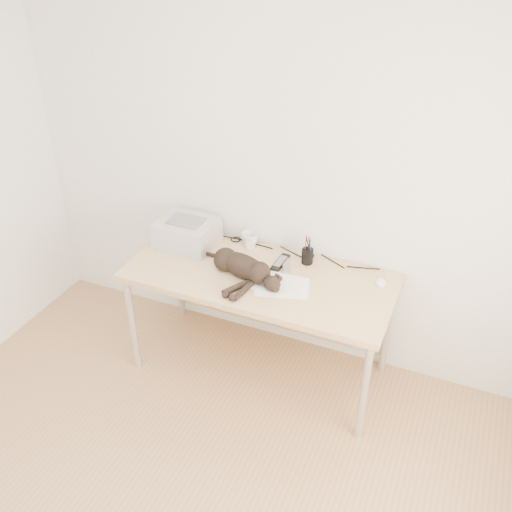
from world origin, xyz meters
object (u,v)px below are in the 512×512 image
at_px(desk, 265,285).
at_px(mouse, 381,281).
at_px(printer, 187,232).
at_px(pen_cup, 307,256).
at_px(cat, 240,266).
at_px(mug, 250,240).

bearing_deg(desk, mouse, 9.44).
bearing_deg(mouse, printer, 166.48).
bearing_deg(desk, pen_cup, 34.62).
relative_size(cat, mouse, 6.26).
height_order(printer, mug, printer).
xyz_separation_m(printer, mouse, (1.25, 0.05, -0.07)).
bearing_deg(cat, printer, 173.63).
xyz_separation_m(desk, cat, (-0.10, -0.14, 0.20)).
height_order(printer, cat, printer).
height_order(desk, mug, mug).
height_order(cat, pen_cup, pen_cup).
bearing_deg(printer, desk, -6.20).
relative_size(desk, mouse, 15.99).
height_order(desk, cat, cat).
relative_size(cat, pen_cup, 3.43).
distance_m(printer, mug, 0.41).
xyz_separation_m(desk, pen_cup, (0.22, 0.15, 0.18)).
bearing_deg(mug, printer, -162.56).
bearing_deg(pen_cup, mouse, -4.47).
relative_size(desk, mug, 14.79).
bearing_deg(printer, mug, 17.44).
relative_size(desk, pen_cup, 8.74).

